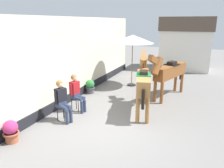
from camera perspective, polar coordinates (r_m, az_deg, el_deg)
The scene contains 10 objects.
ground_plane at distance 9.73m, azimuth 6.20°, elevation -3.49°, with size 40.00×40.00×0.00m, color slate.
pub_facade_wall at distance 9.06m, azimuth -12.00°, elevation 4.86°, with size 0.34×14.00×3.40m.
distant_cottage at distance 16.10m, azimuth 18.56°, elevation 10.06°, with size 3.40×2.60×3.50m.
seated_visitor_near at distance 7.42m, azimuth -12.82°, elevation -3.75°, with size 0.61×0.49×1.39m.
seated_visitor_far at distance 8.14m, azimuth -9.28°, elevation -1.78°, with size 0.61×0.48×1.39m.
saddled_horse_near at distance 8.06m, azimuth 8.05°, elevation 0.93°, with size 1.04×2.93×2.06m.
saddled_horse_far at distance 9.70m, azimuth 14.53°, elevation 3.13°, with size 1.19×2.89×2.06m.
flower_planter_nearest at distance 6.75m, azimuth -24.70°, elevation -10.96°, with size 0.43×0.43×0.64m.
flower_planter_farthest at distance 10.22m, azimuth -5.68°, elevation -0.57°, with size 0.43×0.43×0.64m.
cafe_parasol at distance 11.10m, azimuth 5.36°, elevation 11.42°, with size 2.10×2.10×2.58m.
Camera 1 is at (2.47, -5.85, 3.22)m, focal length 35.36 mm.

